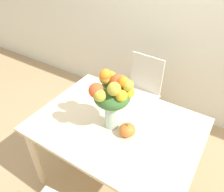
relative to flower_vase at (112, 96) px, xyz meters
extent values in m
plane|color=tan|center=(0.02, 0.04, -1.09)|extent=(12.00, 12.00, 0.00)
cube|color=silver|center=(0.02, 1.41, 0.26)|extent=(8.00, 0.06, 2.70)
cube|color=beige|center=(0.02, 0.04, -0.32)|extent=(1.33, 0.97, 0.03)
cylinder|color=beige|center=(-0.59, -0.38, -0.71)|extent=(0.06, 0.06, 0.75)
cylinder|color=beige|center=(-0.59, 0.47, -0.71)|extent=(0.06, 0.06, 0.75)
cylinder|color=beige|center=(0.62, 0.47, -0.71)|extent=(0.06, 0.06, 0.75)
cylinder|color=#B2CCBC|center=(0.00, 0.01, -0.18)|extent=(0.11, 0.11, 0.24)
cylinder|color=silver|center=(0.00, 0.01, -0.25)|extent=(0.10, 0.10, 0.12)
cylinder|color=#38662D|center=(0.02, 0.01, -0.15)|extent=(0.01, 0.01, 0.30)
cylinder|color=#38662D|center=(0.00, 0.03, -0.15)|extent=(0.00, 0.00, 0.30)
cylinder|color=#38662D|center=(-0.02, 0.02, -0.15)|extent=(0.01, 0.00, 0.30)
cylinder|color=#38662D|center=(-0.02, -0.01, -0.15)|extent=(0.01, 0.01, 0.30)
cylinder|color=#38662D|center=(0.00, -0.02, -0.15)|extent=(0.00, 0.01, 0.30)
ellipsoid|color=#38662D|center=(0.00, 0.01, -0.01)|extent=(0.27, 0.27, 0.16)
sphere|color=#D64C23|center=(0.03, 0.03, 0.11)|extent=(0.11, 0.11, 0.11)
sphere|color=orange|center=(-0.06, 0.01, 0.15)|extent=(0.09, 0.09, 0.09)
sphere|color=#AD9E33|center=(0.05, -0.06, 0.12)|extent=(0.10, 0.10, 0.10)
sphere|color=yellow|center=(0.04, 0.05, 0.10)|extent=(0.10, 0.10, 0.10)
sphere|color=yellow|center=(0.11, 0.05, 0.04)|extent=(0.08, 0.08, 0.08)
sphere|color=orange|center=(0.08, 0.02, 0.14)|extent=(0.08, 0.08, 0.08)
sphere|color=yellow|center=(-0.06, 0.07, 0.10)|extent=(0.09, 0.09, 0.09)
sphere|color=yellow|center=(0.10, -0.04, 0.06)|extent=(0.08, 0.08, 0.08)
sphere|color=#AD9E33|center=(-0.02, -0.12, 0.07)|extent=(0.09, 0.09, 0.09)
sphere|color=#AD9E33|center=(0.11, 0.02, 0.12)|extent=(0.08, 0.08, 0.08)
sphere|color=#D64C23|center=(-0.06, -0.11, 0.09)|extent=(0.11, 0.11, 0.11)
sphere|color=#AD9E33|center=(-0.06, 0.01, 0.12)|extent=(0.09, 0.09, 0.09)
ellipsoid|color=orange|center=(0.15, -0.02, -0.26)|extent=(0.12, 0.12, 0.10)
cylinder|color=brown|center=(0.15, -0.02, -0.20)|extent=(0.02, 0.02, 0.02)
cube|color=silver|center=(-0.17, 0.79, -0.63)|extent=(0.44, 0.44, 0.02)
cylinder|color=silver|center=(-0.35, 0.63, -0.86)|extent=(0.04, 0.04, 0.45)
cylinder|color=silver|center=(-0.01, 0.61, -0.86)|extent=(0.04, 0.04, 0.45)
cylinder|color=silver|center=(-0.33, 0.97, -0.86)|extent=(0.04, 0.04, 0.45)
cylinder|color=silver|center=(0.01, 0.95, -0.86)|extent=(0.04, 0.04, 0.45)
cube|color=silver|center=(-0.16, 0.99, -0.38)|extent=(0.40, 0.04, 0.46)
camera|label=1|loc=(0.67, -1.06, 0.95)|focal=35.00mm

